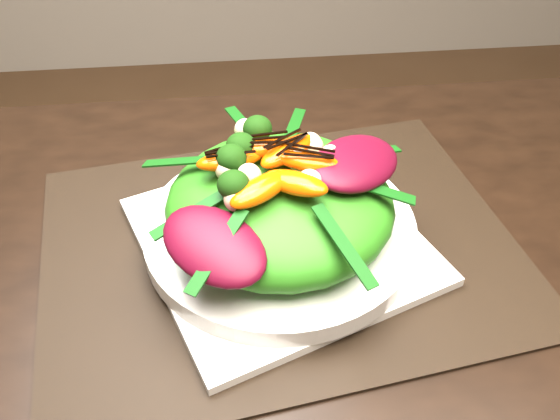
{
  "coord_description": "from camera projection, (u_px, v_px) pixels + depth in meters",
  "views": [
    {
      "loc": [
        -0.32,
        -0.23,
        1.15
      ],
      "look_at": [
        -0.28,
        0.17,
        0.8
      ],
      "focal_mm": 38.0,
      "sensor_mm": 36.0,
      "label": 1
    }
  ],
  "objects": [
    {
      "name": "salad_bowl",
      "position": [
        280.0,
        230.0,
        0.55
      ],
      "size": [
        0.33,
        0.33,
        0.02
      ],
      "primitive_type": "cylinder",
      "rotation": [
        0.0,
        0.0,
        -0.44
      ],
      "color": "silver",
      "rests_on": "plate_base"
    },
    {
      "name": "plate_base",
      "position": [
        280.0,
        240.0,
        0.56
      ],
      "size": [
        0.31,
        0.31,
        0.01
      ],
      "primitive_type": "cube",
      "rotation": [
        0.0,
        0.0,
        0.37
      ],
      "color": "white",
      "rests_on": "placemat"
    },
    {
      "name": "radicchio_leaf",
      "position": [
        356.0,
        163.0,
        0.51
      ],
      "size": [
        0.11,
        0.11,
        0.02
      ],
      "primitive_type": "ellipsoid",
      "rotation": [
        0.0,
        0.0,
        0.71
      ],
      "color": "#460716",
      "rests_on": "lettuce_mound"
    },
    {
      "name": "balsamic_drizzle",
      "position": [
        253.0,
        155.0,
        0.5
      ],
      "size": [
        0.04,
        0.01,
        0.0
      ],
      "primitive_type": "cube",
      "rotation": [
        0.0,
        0.0,
        -0.1
      ],
      "color": "black",
      "rests_on": "orange_segment"
    },
    {
      "name": "orange_segment",
      "position": [
        253.0,
        163.0,
        0.5
      ],
      "size": [
        0.06,
        0.03,
        0.02
      ],
      "primitive_type": "ellipsoid",
      "rotation": [
        0.0,
        0.0,
        -0.1
      ],
      "color": "#E24203",
      "rests_on": "lettuce_mound"
    },
    {
      "name": "macadamia_nut",
      "position": [
        319.0,
        201.0,
        0.47
      ],
      "size": [
        0.03,
        0.03,
        0.02
      ],
      "primitive_type": "sphere",
      "rotation": [
        0.0,
        0.0,
        0.35
      ],
      "color": "beige",
      "rests_on": "lettuce_mound"
    },
    {
      "name": "placemat",
      "position": [
        280.0,
        245.0,
        0.56
      ],
      "size": [
        0.48,
        0.39,
        0.0
      ],
      "primitive_type": "cube",
      "rotation": [
        0.0,
        0.0,
        0.15
      ],
      "color": "black",
      "rests_on": "dining_table"
    },
    {
      "name": "broccoli_floret",
      "position": [
        206.0,
        156.0,
        0.51
      ],
      "size": [
        0.04,
        0.04,
        0.04
      ],
      "primitive_type": "sphere",
      "rotation": [
        0.0,
        0.0,
        -0.04
      ],
      "color": "black",
      "rests_on": "lettuce_mound"
    },
    {
      "name": "lettuce_mound",
      "position": [
        280.0,
        203.0,
        0.53
      ],
      "size": [
        0.22,
        0.22,
        0.07
      ],
      "primitive_type": "ellipsoid",
      "rotation": [
        0.0,
        0.0,
        -0.09
      ],
      "color": "#2F7A16",
      "rests_on": "salad_bowl"
    }
  ]
}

